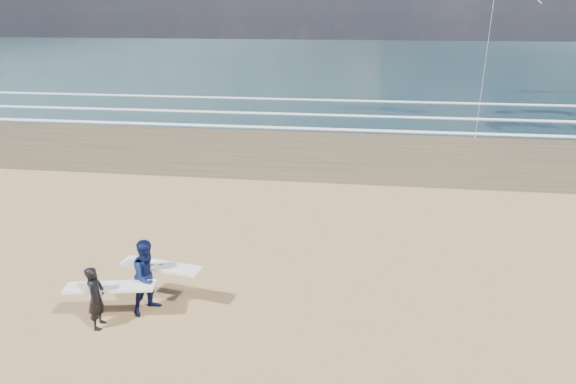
# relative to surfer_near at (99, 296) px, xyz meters

# --- Properties ---
(ocean) EXTENTS (220.00, 100.00, 0.02)m
(ocean) POSITION_rel_surfer_near_xyz_m (19.52, 71.78, -0.83)
(ocean) COLOR #183035
(ocean) RESTS_ON ground
(foam_breakers) EXTENTS (220.00, 11.70, 0.05)m
(foam_breakers) POSITION_rel_surfer_near_xyz_m (19.52, 27.88, -0.79)
(foam_breakers) COLOR white
(foam_breakers) RESTS_ON ground
(surfer_near) EXTENTS (2.26, 1.14, 1.64)m
(surfer_near) POSITION_rel_surfer_near_xyz_m (0.00, 0.00, 0.00)
(surfer_near) COLOR black
(surfer_near) RESTS_ON ground
(surfer_far) EXTENTS (2.26, 1.40, 1.99)m
(surfer_far) POSITION_rel_surfer_near_xyz_m (0.97, 0.86, 0.16)
(surfer_far) COLOR #0A143D
(surfer_far) RESTS_ON ground
(kite_1) EXTENTS (5.96, 4.76, 11.27)m
(kite_1) POSITION_rel_surfer_near_xyz_m (13.81, 24.10, 5.44)
(kite_1) COLOR slate
(kite_1) RESTS_ON ground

